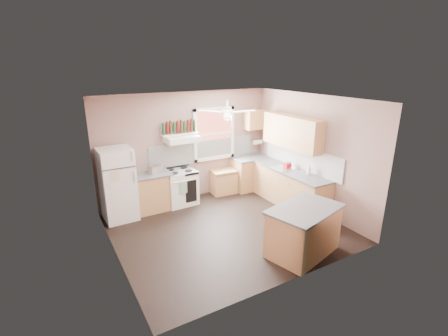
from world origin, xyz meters
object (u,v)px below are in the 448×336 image
toaster (156,169)px  stove (180,187)px  refrigerator (118,185)px  island (303,231)px  cart (224,182)px

toaster → stove: bearing=-9.4°
refrigerator → island: refrigerator is taller
stove → cart: (1.26, 0.05, -0.11)m
toaster → cart: (1.85, 0.06, -0.67)m
stove → cart: 1.27m
cart → refrigerator: bearing=-172.3°
stove → toaster: bearing=178.2°
toaster → island: bearing=-72.0°
refrigerator → toaster: bearing=3.8°
toaster → refrigerator: bearing=175.6°
refrigerator → island: size_ratio=1.27×
refrigerator → toaster: size_ratio=5.80×
refrigerator → island: bearing=-51.8°
refrigerator → stove: size_ratio=1.89×
cart → island: 3.22m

